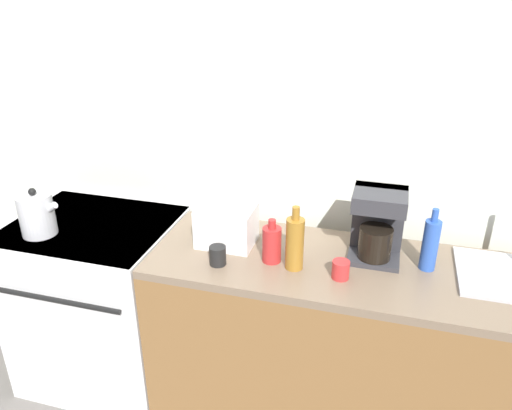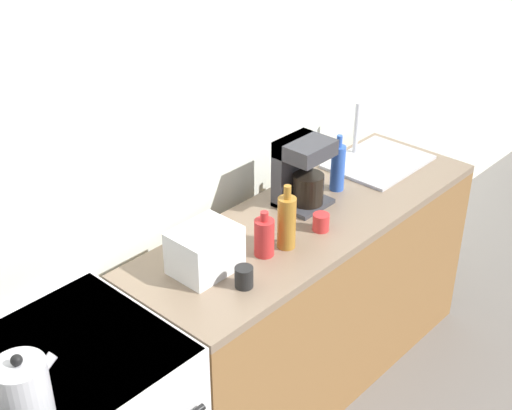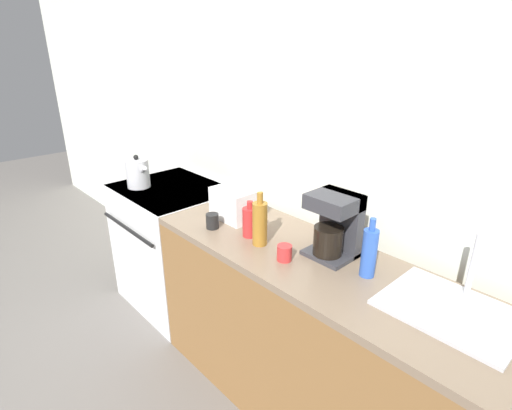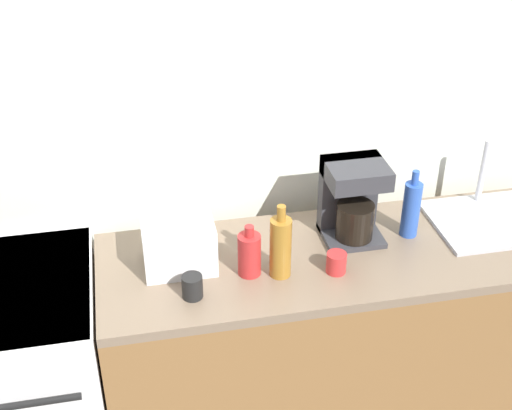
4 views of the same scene
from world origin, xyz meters
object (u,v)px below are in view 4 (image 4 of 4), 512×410
Objects in this scene: coffee_maker at (352,198)px; bottle_amber at (281,246)px; cup_red at (336,263)px; bottle_blue at (411,208)px; bottle_red at (249,254)px; cup_black at (192,287)px; toaster at (179,244)px.

coffee_maker is 1.12× the size of bottle_amber.
cup_red is (-0.12, -0.21, -0.12)m from coffee_maker.
cup_red is (0.19, -0.03, -0.08)m from bottle_amber.
cup_red is (-0.34, -0.17, -0.08)m from bottle_blue.
bottle_blue is at bearing 10.49° from bottle_red.
coffee_maker is 0.27m from cup_red.
cup_red is (0.51, 0.04, -0.00)m from cup_black.
coffee_maker is 1.14× the size of bottle_blue.
cup_black is at bearing -166.29° from bottle_blue.
bottle_amber reaches higher than bottle_red.
coffee_maker is at bearing 21.71° from cup_black.
coffee_maker reaches higher than bottle_blue.
bottle_amber is 0.11m from bottle_red.
bottle_red is at bearing -158.87° from coffee_maker.
cup_black is at bearing -168.86° from bottle_amber.
bottle_amber is 0.33m from cup_black.
bottle_red is 0.65m from bottle_blue.
bottle_red is (-0.42, -0.16, -0.08)m from coffee_maker.
cup_black is at bearing -158.29° from coffee_maker.
cup_red is at bearing -119.18° from coffee_maker.
cup_black is (0.02, -0.18, -0.05)m from toaster.
coffee_maker reaches higher than toaster.
bottle_red is 2.35× the size of cup_black.
bottle_blue is at bearing -11.38° from coffee_maker.
bottle_red is at bearing 165.38° from bottle_amber.
cup_black reaches higher than cup_red.
coffee_maker is at bearing 60.82° from cup_red.
toaster is 3.00× the size of cup_black.
coffee_maker reaches higher than cup_black.
bottle_amber is 1.43× the size of bottle_red.
bottle_blue reaches higher than cup_red.
bottle_blue is 0.38m from cup_red.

